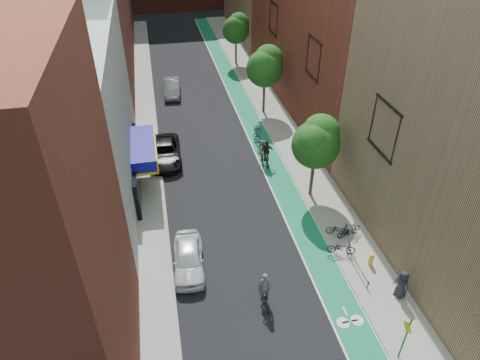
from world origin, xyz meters
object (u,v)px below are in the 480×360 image
cyclist_lead (264,293)px  cyclist_lane_far (258,136)px  pedestrian (402,284)px  parked_car_silver (172,88)px  parked_car_white (188,258)px  cyclist_lane_mid (267,156)px  cyclist_lane_near (263,153)px  fire_hydrant (371,259)px  parked_car_black (165,152)px

cyclist_lead → cyclist_lane_far: bearing=-104.6°
pedestrian → parked_car_silver: bearing=177.0°
parked_car_white → cyclist_lane_mid: size_ratio=2.03×
parked_car_white → parked_car_silver: size_ratio=0.94×
cyclist_lane_near → cyclist_lane_far: (0.36, 2.99, -0.05)m
cyclist_lane_mid → fire_hydrant: bearing=111.8°
cyclist_lead → cyclist_lane_far: 17.21m
parked_car_silver → cyclist_lane_mid: 16.92m
cyclist_lane_mid → parked_car_silver: bearing=-60.8°
parked_car_black → pedestrian: (11.92, -17.13, 0.29)m
parked_car_black → parked_car_silver: bearing=84.7°
cyclist_lane_near → cyclist_lane_mid: size_ratio=0.98×
cyclist_lane_far → fire_hydrant: 15.81m
cyclist_lead → pedestrian: cyclist_lead is taller
parked_car_white → parked_car_silver: bearing=91.9°
parked_car_black → cyclist_lane_far: size_ratio=2.71×
parked_car_silver → cyclist_lead: cyclist_lead is taller
parked_car_white → fire_hydrant: (10.78, -2.18, -0.17)m
parked_car_white → fire_hydrant: 11.00m
parked_car_white → cyclist_lane_far: cyclist_lane_far is taller
cyclist_lane_near → cyclist_lane_mid: cyclist_lane_mid is taller
cyclist_lane_near → cyclist_lane_mid: (0.29, -0.27, -0.11)m
cyclist_lane_near → fire_hydrant: bearing=115.5°
parked_car_silver → fire_hydrant: size_ratio=5.69×
parked_car_silver → parked_car_white: bearing=-87.7°
parked_car_black → cyclist_lane_mid: (8.09, -2.42, 0.10)m
cyclist_lead → fire_hydrant: size_ratio=2.68×
parked_car_white → cyclist_lead: (3.78, -3.51, 0.00)m
cyclist_lane_near → pedestrian: cyclist_lane_near is taller
parked_car_black → fire_hydrant: size_ratio=6.69×
parked_car_silver → cyclist_lane_far: 14.00m
cyclist_lane_far → fire_hydrant: size_ratio=2.47×
cyclist_lead → pedestrian: 7.63m
cyclist_lead → cyclist_lane_mid: (3.70, 13.53, 0.11)m
cyclist_lane_near → pedestrian: bearing=114.8°
pedestrian → fire_hydrant: (-0.53, 2.50, -0.48)m
parked_car_silver → cyclist_lane_mid: size_ratio=2.16×
cyclist_lane_near → fire_hydrant: size_ratio=2.59×
parked_car_black → cyclist_lane_near: 8.09m
parked_car_silver → cyclist_lane_near: (6.20, -15.36, 0.20)m
cyclist_lane_mid → cyclist_lane_near: bearing=-36.6°
parked_car_white → fire_hydrant: parked_car_white is taller
cyclist_lane_far → pedestrian: (3.76, -17.97, 0.14)m
pedestrian → parked_car_black: bearing=-167.0°
parked_car_silver → cyclist_lane_far: (6.56, -12.37, 0.15)m
cyclist_lead → cyclist_lane_near: (3.41, 13.80, 0.22)m
parked_car_white → fire_hydrant: size_ratio=5.35×
parked_car_white → pedestrian: size_ratio=2.43×
cyclist_lane_mid → fire_hydrant: cyclist_lane_mid is taller
parked_car_black → cyclist_lane_far: bearing=7.4°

